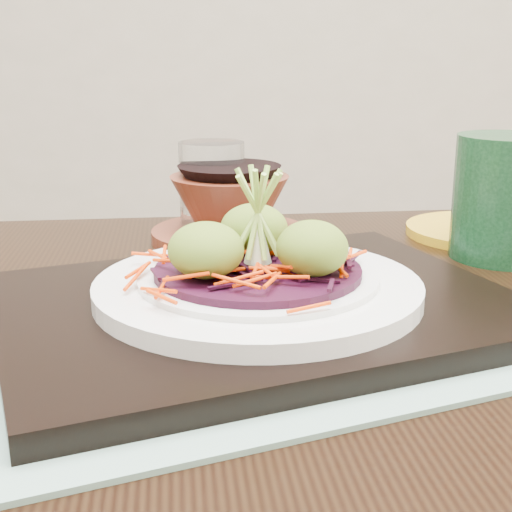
{
  "coord_description": "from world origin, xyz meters",
  "views": [
    {
      "loc": [
        0.07,
        -0.53,
        0.9
      ],
      "look_at": [
        0.1,
        0.02,
        0.74
      ],
      "focal_mm": 50.0,
      "sensor_mm": 36.0,
      "label": 1
    }
  ],
  "objects": [
    {
      "name": "scallion_garnish",
      "position": [
        0.1,
        0.0,
        0.77
      ],
      "size": [
        0.06,
        0.06,
        0.09
      ],
      "primitive_type": null,
      "color": "#A3D153",
      "rests_on": "cabbage_bed"
    },
    {
      "name": "placemat",
      "position": [
        0.1,
        0.0,
        0.69
      ],
      "size": [
        0.54,
        0.48,
        0.0
      ],
      "primitive_type": "cube",
      "rotation": [
        0.0,
        0.0,
        0.33
      ],
      "color": "gray",
      "rests_on": "dining_table"
    },
    {
      "name": "guacamole_scoops",
      "position": [
        0.1,
        0.0,
        0.75
      ],
      "size": [
        0.14,
        0.12,
        0.04
      ],
      "color": "#5E7523",
      "rests_on": "cabbage_bed"
    },
    {
      "name": "dining_table",
      "position": [
        0.06,
        0.02,
        0.6
      ],
      "size": [
        1.14,
        0.79,
        0.69
      ],
      "rotation": [
        0.0,
        0.0,
        0.05
      ],
      "color": "black",
      "rests_on": "ground"
    },
    {
      "name": "green_jar",
      "position": [
        0.37,
        0.17,
        0.75
      ],
      "size": [
        0.12,
        0.12,
        0.13
      ],
      "primitive_type": "cylinder",
      "rotation": [
        0.0,
        0.0,
        0.12
      ],
      "color": "#174021",
      "rests_on": "dining_table"
    },
    {
      "name": "white_plate",
      "position": [
        0.1,
        0.0,
        0.72
      ],
      "size": [
        0.26,
        0.26,
        0.02
      ],
      "color": "white",
      "rests_on": "serving_tray"
    },
    {
      "name": "carrot_julienne",
      "position": [
        0.1,
        0.0,
        0.74
      ],
      "size": [
        0.2,
        0.2,
        0.01
      ],
      "primitive_type": null,
      "color": "#E93904",
      "rests_on": "cabbage_bed"
    },
    {
      "name": "serving_tray",
      "position": [
        0.1,
        0.0,
        0.7
      ],
      "size": [
        0.47,
        0.41,
        0.02
      ],
      "primitive_type": "cube",
      "rotation": [
        0.0,
        0.0,
        0.33
      ],
      "color": "black",
      "rests_on": "placemat"
    },
    {
      "name": "terracotta_bowl_set",
      "position": [
        0.09,
        0.26,
        0.72
      ],
      "size": [
        0.23,
        0.23,
        0.07
      ],
      "rotation": [
        0.0,
        0.0,
        -0.35
      ],
      "color": "#5D2516",
      "rests_on": "dining_table"
    },
    {
      "name": "yellow_plate",
      "position": [
        0.38,
        0.26,
        0.69
      ],
      "size": [
        0.19,
        0.19,
        0.01
      ],
      "primitive_type": "cylinder",
      "rotation": [
        0.0,
        0.0,
        0.09
      ],
      "color": "gold",
      "rests_on": "dining_table"
    },
    {
      "name": "cabbage_bed",
      "position": [
        0.1,
        0.0,
        0.73
      ],
      "size": [
        0.16,
        0.16,
        0.01
      ],
      "primitive_type": "cylinder",
      "color": "black",
      "rests_on": "white_plate"
    },
    {
      "name": "water_glass",
      "position": [
        0.07,
        0.29,
        0.74
      ],
      "size": [
        0.09,
        0.09,
        0.11
      ],
      "primitive_type": "cylinder",
      "rotation": [
        0.0,
        0.0,
        0.17
      ],
      "color": "white",
      "rests_on": "dining_table"
    }
  ]
}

